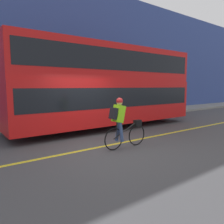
{
  "coord_description": "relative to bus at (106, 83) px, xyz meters",
  "views": [
    {
      "loc": [
        -4.05,
        -5.95,
        2.02
      ],
      "look_at": [
        1.07,
        0.93,
        1.01
      ],
      "focal_mm": 35.0,
      "sensor_mm": 36.0,
      "label": 1
    }
  ],
  "objects": [
    {
      "name": "ground_plane",
      "position": [
        -2.09,
        -2.77,
        -2.16
      ],
      "size": [
        80.0,
        80.0,
        0.0
      ],
      "primitive_type": "plane",
      "color": "#424244"
    },
    {
      "name": "bus",
      "position": [
        0.0,
        0.0,
        0.0
      ],
      "size": [
        9.42,
        2.53,
        3.88
      ],
      "color": "black",
      "rests_on": "ground_plane"
    },
    {
      "name": "street_sign_post",
      "position": [
        2.16,
        2.68,
        -0.61
      ],
      "size": [
        0.36,
        0.09,
        2.49
      ],
      "color": "#59595B",
      "rests_on": "sidewalk_curb"
    },
    {
      "name": "cyclist_on_bike",
      "position": [
        -1.75,
        -3.33,
        -1.26
      ],
      "size": [
        1.71,
        0.32,
        1.66
      ],
      "color": "black",
      "rests_on": "ground_plane"
    },
    {
      "name": "road_center_line",
      "position": [
        -2.09,
        -2.78,
        -2.15
      ],
      "size": [
        50.0,
        0.14,
        0.01
      ],
      "primitive_type": "cube",
      "color": "yellow",
      "rests_on": "ground_plane"
    },
    {
      "name": "building_facade",
      "position": [
        -2.09,
        4.16,
        2.09
      ],
      "size": [
        60.0,
        0.3,
        8.49
      ],
      "color": "#33478C",
      "rests_on": "ground_plane"
    },
    {
      "name": "sidewalk_curb",
      "position": [
        -2.09,
        2.8,
        -2.08
      ],
      "size": [
        60.0,
        2.41,
        0.16
      ],
      "color": "gray",
      "rests_on": "ground_plane"
    }
  ]
}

